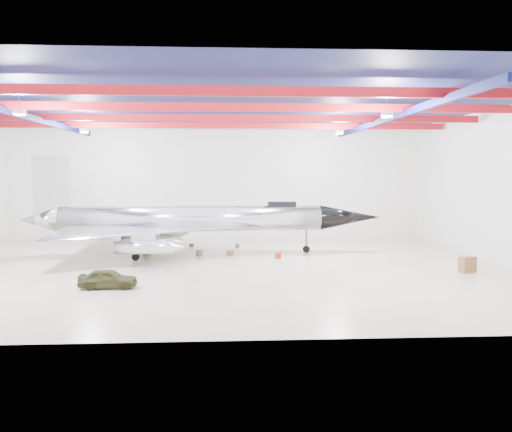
{
  "coord_description": "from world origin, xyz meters",
  "views": [
    {
      "loc": [
        1.18,
        -33.69,
        6.45
      ],
      "look_at": [
        3.12,
        2.0,
        3.33
      ],
      "focal_mm": 35.0,
      "sensor_mm": 36.0,
      "label": 1
    }
  ],
  "objects": [
    {
      "name": "jet_aircraft",
      "position": [
        -1.77,
        5.56,
        2.54
      ],
      "size": [
        28.41,
        16.71,
        7.75
      ],
      "rotation": [
        0.0,
        0.0,
        0.03
      ],
      "color": "silver",
      "rests_on": "floor"
    },
    {
      "name": "jeep",
      "position": [
        -5.59,
        -5.87,
        0.55
      ],
      "size": [
        3.22,
        1.3,
        1.09
      ],
      "primitive_type": "imported",
      "rotation": [
        0.0,
        0.0,
        1.57
      ],
      "color": "#37381C",
      "rests_on": "floor"
    },
    {
      "name": "desk",
      "position": [
        16.57,
        -2.66,
        0.51
      ],
      "size": [
        1.24,
        0.95,
        1.02
      ],
      "primitive_type": "cube",
      "rotation": [
        0.0,
        0.0,
        0.4
      ],
      "color": "brown",
      "rests_on": "floor"
    },
    {
      "name": "wall_back",
      "position": [
        0.0,
        15.0,
        5.5
      ],
      "size": [
        40.0,
        0.0,
        40.0
      ],
      "primitive_type": "plane",
      "rotation": [
        1.57,
        0.0,
        0.0
      ],
      "color": "silver",
      "rests_on": "floor"
    },
    {
      "name": "oil_barrel",
      "position": [
        1.26,
        4.96,
        0.18
      ],
      "size": [
        0.57,
        0.48,
        0.36
      ],
      "primitive_type": "cube",
      "rotation": [
        0.0,
        0.0,
        -0.13
      ],
      "color": "olive",
      "rests_on": "floor"
    },
    {
      "name": "crate_small",
      "position": [
        -5.94,
        8.14,
        0.12
      ],
      "size": [
        0.35,
        0.28,
        0.24
      ],
      "primitive_type": "cube",
      "rotation": [
        0.0,
        0.0,
        -0.01
      ],
      "color": "#59595B",
      "rests_on": "floor"
    },
    {
      "name": "floor",
      "position": [
        0.0,
        0.0,
        0.0
      ],
      "size": [
        40.0,
        40.0,
        0.0
      ],
      "primitive_type": "plane",
      "color": "#BAAF94",
      "rests_on": "ground"
    },
    {
      "name": "wall_right",
      "position": [
        20.0,
        0.0,
        5.5
      ],
      "size": [
        0.0,
        30.0,
        30.0
      ],
      "primitive_type": "plane",
      "rotation": [
        1.57,
        0.0,
        -1.57
      ],
      "color": "silver",
      "rests_on": "floor"
    },
    {
      "name": "ceiling_structure",
      "position": [
        0.0,
        0.0,
        10.32
      ],
      "size": [
        39.5,
        29.5,
        1.08
      ],
      "color": "maroon",
      "rests_on": "ceiling"
    },
    {
      "name": "engine_drum",
      "position": [
        -1.15,
        4.84,
        0.22
      ],
      "size": [
        0.56,
        0.56,
        0.44
      ],
      "primitive_type": "cylinder",
      "rotation": [
        0.0,
        0.0,
        -0.14
      ],
      "color": "#59595B",
      "rests_on": "floor"
    },
    {
      "name": "crate_ply",
      "position": [
        -5.24,
        5.26,
        0.18
      ],
      "size": [
        0.62,
        0.57,
        0.35
      ],
      "primitive_type": "cube",
      "rotation": [
        0.0,
        0.0,
        -0.43
      ],
      "color": "olive",
      "rests_on": "floor"
    },
    {
      "name": "ceiling",
      "position": [
        0.0,
        0.0,
        11.0
      ],
      "size": [
        40.0,
        40.0,
        0.0
      ],
      "primitive_type": "plane",
      "rotation": [
        3.14,
        0.0,
        0.0
      ],
      "color": "#0A0F38",
      "rests_on": "wall_back"
    },
    {
      "name": "tool_chest",
      "position": [
        4.88,
        3.37,
        0.22
      ],
      "size": [
        0.64,
        0.64,
        0.43
      ],
      "primitive_type": "cylinder",
      "rotation": [
        0.0,
        0.0,
        -0.43
      ],
      "color": "#A42A10",
      "rests_on": "floor"
    },
    {
      "name": "toolbox_red",
      "position": [
        -2.12,
        9.61,
        0.14
      ],
      "size": [
        0.44,
        0.38,
        0.28
      ],
      "primitive_type": "cube",
      "rotation": [
        0.0,
        0.0,
        0.15
      ],
      "color": "#A42A10",
      "rests_on": "floor"
    },
    {
      "name": "spares_box",
      "position": [
        1.88,
        8.79,
        0.18
      ],
      "size": [
        0.46,
        0.46,
        0.35
      ],
      "primitive_type": "cylinder",
      "rotation": [
        0.0,
        0.0,
        -0.21
      ],
      "color": "#59595B",
      "rests_on": "floor"
    }
  ]
}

